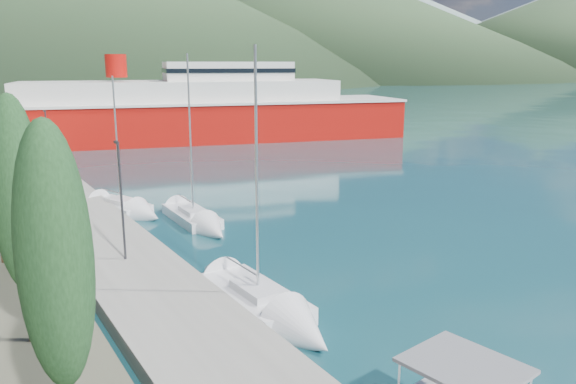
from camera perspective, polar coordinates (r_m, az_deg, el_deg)
ground at (r=133.72m, az=-24.79°, el=7.23°), size 1400.00×1400.00×0.00m
quay at (r=40.29m, az=-20.29°, el=-2.54°), size 5.00×88.00×0.80m
hills_near at (r=403.26m, az=-15.83°, el=17.99°), size 1010.00×520.00×115.00m
lamp_posts at (r=28.43m, az=-16.08°, el=-0.83°), size 0.15×46.70×6.06m
sailboat_near at (r=23.91m, az=-0.94°, el=-12.51°), size 2.84×8.67×12.34m
sailboat_mid at (r=37.38m, az=-8.68°, el=-3.21°), size 2.43×8.46×12.09m
sailboat_far at (r=41.52m, az=-15.46°, el=-1.90°), size 4.56×7.62×10.67m
ferry at (r=80.39m, az=-10.40°, el=7.87°), size 63.70×28.77×12.39m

